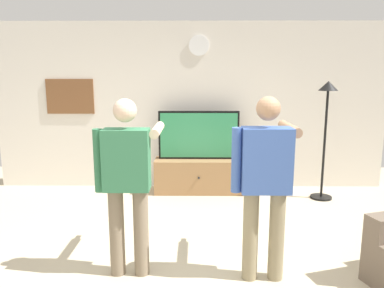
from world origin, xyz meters
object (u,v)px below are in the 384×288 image
(framed_picture, at_px, (70,96))
(tv_stand, at_px, (199,176))
(wall_clock, at_px, (199,45))
(person_standing_nearer_couch, at_px, (265,178))
(person_standing_nearer_lamp, at_px, (127,178))
(floor_lamp, at_px, (326,116))
(television, at_px, (199,135))

(framed_picture, bearing_deg, tv_stand, -8.01)
(wall_clock, bearing_deg, person_standing_nearer_couch, -78.72)
(person_standing_nearer_lamp, bearing_deg, floor_lamp, 40.73)
(wall_clock, relative_size, framed_picture, 0.42)
(wall_clock, distance_m, framed_picture, 2.25)
(television, xyz_separation_m, person_standing_nearer_lamp, (-0.67, -2.55, 0.02))
(wall_clock, bearing_deg, person_standing_nearer_lamp, -103.57)
(wall_clock, bearing_deg, television, -90.00)
(television, distance_m, wall_clock, 1.42)
(person_standing_nearer_lamp, distance_m, person_standing_nearer_couch, 1.25)
(floor_lamp, bearing_deg, television, 169.36)
(television, height_order, person_standing_nearer_couch, person_standing_nearer_couch)
(person_standing_nearer_lamp, relative_size, person_standing_nearer_couch, 0.99)
(television, bearing_deg, tv_stand, -90.00)
(framed_picture, distance_m, floor_lamp, 4.03)
(person_standing_nearer_couch, bearing_deg, television, 102.30)
(wall_clock, xyz_separation_m, person_standing_nearer_couch, (0.57, -2.87, -1.36))
(television, bearing_deg, person_standing_nearer_couch, -77.70)
(tv_stand, distance_m, floor_lamp, 2.15)
(wall_clock, bearing_deg, tv_stand, -90.00)
(floor_lamp, xyz_separation_m, person_standing_nearer_lamp, (-2.55, -2.20, -0.33))
(television, distance_m, person_standing_nearer_couch, 2.68)
(framed_picture, xyz_separation_m, person_standing_nearer_couch, (2.67, -2.87, -0.55))
(person_standing_nearer_couch, bearing_deg, framed_picture, 132.90)
(tv_stand, distance_m, framed_picture, 2.46)
(floor_lamp, bearing_deg, tv_stand, 170.73)
(wall_clock, height_order, framed_picture, wall_clock)
(person_standing_nearer_lamp, bearing_deg, television, 75.19)
(floor_lamp, height_order, person_standing_nearer_lamp, floor_lamp)
(tv_stand, distance_m, person_standing_nearer_lamp, 2.68)
(framed_picture, bearing_deg, television, -6.76)
(tv_stand, height_order, person_standing_nearer_couch, person_standing_nearer_couch)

